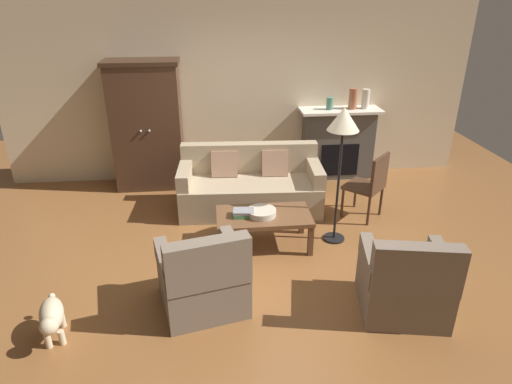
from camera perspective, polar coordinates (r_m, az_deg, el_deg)
name	(u,v)px	position (r m, az deg, el deg)	size (l,w,h in m)	color
ground_plane	(256,257)	(5.18, 0.01, -8.31)	(9.60, 9.60, 0.00)	brown
back_wall	(239,89)	(7.03, -2.17, 13.02)	(7.20, 0.10, 2.80)	beige
fireplace	(338,143)	(7.27, 10.43, 6.23)	(1.26, 0.48, 1.12)	#4C4947
armoire	(147,126)	(6.87, -13.78, 8.24)	(1.06, 0.57, 1.91)	#472D1E
couch	(250,187)	(6.14, -0.74, 0.64)	(1.96, 0.94, 0.86)	tan
coffee_table	(264,218)	(5.21, 1.00, -3.42)	(1.10, 0.60, 0.42)	brown
fruit_bowl	(262,212)	(5.15, 0.72, -2.63)	(0.34, 0.34, 0.07)	beige
book_stack	(244,213)	(5.13, -1.59, -2.71)	(0.26, 0.19, 0.08)	#427A4C
mantel_vase_jade	(330,103)	(7.03, 9.44, 11.15)	(0.11, 0.11, 0.19)	slate
mantel_vase_terracotta	(353,99)	(7.12, 12.33, 11.62)	(0.13, 0.13, 0.32)	#A86042
mantel_vase_cream	(366,99)	(7.18, 13.88, 11.51)	(0.12, 0.12, 0.30)	beige
armchair_near_left	(203,279)	(4.31, -6.80, -11.02)	(0.92, 0.92, 0.88)	#756656
armchair_near_right	(405,284)	(4.44, 18.54, -11.08)	(0.90, 0.90, 0.88)	#756656
side_chair_wooden	(370,183)	(5.98, 14.46, 1.18)	(0.62, 0.62, 0.90)	#472D1E
floor_lamp	(343,127)	(5.04, 11.11, 8.15)	(0.36, 0.36, 1.65)	black
dog	(51,317)	(4.35, -24.76, -14.32)	(0.30, 0.56, 0.39)	beige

